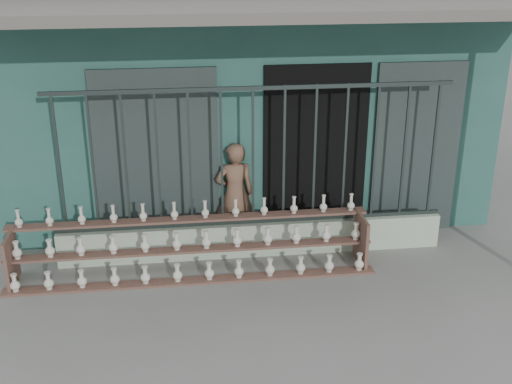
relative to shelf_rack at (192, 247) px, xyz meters
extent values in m
plane|color=slate|center=(0.81, -0.89, -0.36)|extent=(60.00, 60.00, 0.00)
cube|color=#28554D|center=(0.81, 3.41, 1.24)|extent=(7.00, 5.00, 3.20)
cube|color=black|center=(1.71, 0.93, 0.84)|extent=(1.40, 0.12, 2.40)
cube|color=#222D2B|center=(-0.39, 0.89, 0.84)|extent=(1.60, 0.08, 2.40)
cube|color=#222D2B|center=(3.11, 0.89, 0.84)|extent=(1.20, 0.08, 2.40)
cube|color=#59544C|center=(0.81, 0.31, 2.79)|extent=(7.40, 2.00, 0.12)
cube|color=#B2C7AB|center=(0.81, 0.41, -0.14)|extent=(5.00, 0.20, 0.45)
cube|color=#283330|center=(-1.54, 0.41, 0.99)|extent=(0.03, 0.03, 1.80)
cube|color=#283330|center=(-1.15, 0.41, 0.99)|extent=(0.03, 0.03, 1.80)
cube|color=#283330|center=(-0.75, 0.41, 0.99)|extent=(0.03, 0.03, 1.80)
cube|color=#283330|center=(-0.36, 0.41, 0.99)|extent=(0.03, 0.03, 1.80)
cube|color=#283330|center=(0.03, 0.41, 0.99)|extent=(0.03, 0.03, 1.80)
cube|color=#283330|center=(0.42, 0.41, 0.99)|extent=(0.03, 0.03, 1.80)
cube|color=#283330|center=(0.81, 0.41, 0.99)|extent=(0.03, 0.03, 1.80)
cube|color=#283330|center=(1.20, 0.41, 0.99)|extent=(0.03, 0.03, 1.80)
cube|color=#283330|center=(1.60, 0.41, 0.99)|extent=(0.03, 0.03, 1.80)
cube|color=#283330|center=(1.99, 0.41, 0.99)|extent=(0.03, 0.03, 1.80)
cube|color=#283330|center=(2.38, 0.41, 0.99)|extent=(0.03, 0.03, 1.80)
cube|color=#283330|center=(2.77, 0.41, 0.99)|extent=(0.03, 0.03, 1.80)
cube|color=#283330|center=(3.16, 0.41, 0.99)|extent=(0.03, 0.03, 1.80)
cube|color=#283330|center=(0.81, 0.41, 1.86)|extent=(5.00, 0.04, 0.05)
cube|color=#283330|center=(0.81, 0.41, 0.11)|extent=(5.00, 0.04, 0.05)
cube|color=brown|center=(0.00, -0.24, -0.35)|extent=(4.50, 0.18, 0.03)
cube|color=brown|center=(0.00, 0.01, -0.05)|extent=(4.50, 0.18, 0.03)
cube|color=brown|center=(0.00, 0.26, 0.25)|extent=(4.50, 0.18, 0.03)
cube|color=brown|center=(-2.15, 0.01, -0.04)|extent=(0.04, 0.55, 0.64)
cube|color=brown|center=(2.15, 0.01, -0.04)|extent=(0.04, 0.55, 0.64)
imported|color=brown|center=(0.62, 0.79, 0.35)|extent=(0.55, 0.40, 1.43)
camera|label=1|loc=(-0.11, -7.11, 3.55)|focal=45.00mm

